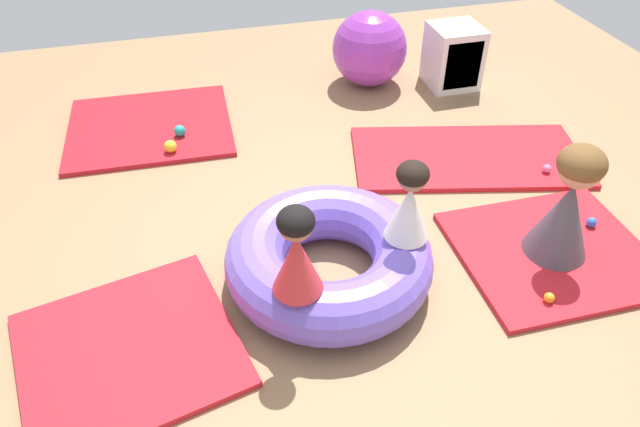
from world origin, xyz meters
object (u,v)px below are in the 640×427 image
Objects in this scene: exercise_ball_large at (369,49)px; storage_cube at (454,57)px; play_ball_pink at (547,169)px; play_ball_yellow at (170,146)px; adult_seated at (569,204)px; play_ball_orange at (549,298)px; child_in_white at (410,202)px; inflatable_cushion at (329,258)px; play_ball_blue at (592,222)px; child_in_red at (297,251)px; play_ball_teal at (180,131)px.

exercise_ball_large is 0.79m from storage_cube.
play_ball_pink is at bearing -88.06° from storage_cube.
play_ball_yellow is 0.14× the size of exercise_ball_large.
play_ball_orange is (-0.27, -0.38, -0.34)m from adult_seated.
play_ball_pink is 1.35m from play_ball_orange.
child_in_white reaches higher than play_ball_orange.
adult_seated is 11.85× the size of play_ball_pink.
inflatable_cushion is 0.61m from child_in_white.
play_ball_blue is at bearing 75.88° from child_in_white.
adult_seated is 11.62× the size of play_ball_blue.
inflatable_cushion is 1.29m from play_ball_orange.
storage_cube is at bearing 11.87° from play_ball_yellow.
play_ball_pink is at bearing -66.28° from exercise_ball_large.
child_in_red is at bearing -74.24° from play_ball_yellow.
inflatable_cushion is at bearing 48.62° from adult_seated.
child_in_red is 5.29× the size of play_ball_yellow.
inflatable_cushion reaches higher than play_ball_yellow.
play_ball_teal reaches higher than play_ball_pink.
play_ball_blue is (1.38, 0.10, -0.52)m from child_in_white.
adult_seated reaches higher than play_ball_yellow.
child_in_red is 1.73m from adult_seated.
child_in_white is 2.21m from play_ball_yellow.
play_ball_orange is (1.99, -2.17, -0.02)m from play_ball_yellow.
play_ball_yellow is 1.07× the size of play_ball_teal.
child_in_red reaches higher than child_in_white.
exercise_ball_large is (1.81, 0.58, 0.26)m from play_ball_teal.
play_ball_yellow is at bearing 116.80° from inflatable_cushion.
child_in_red reaches higher than play_ball_blue.
child_in_white is 0.72× the size of exercise_ball_large.
child_in_white reaches higher than play_ball_blue.
adult_seated reaches higher than play_ball_teal.
child_in_red is 2.32m from play_ball_teal.
play_ball_pink is at bearing 18.45° from inflatable_cushion.
adult_seated is 12.48× the size of play_ball_orange.
child_in_white reaches higher than inflatable_cushion.
inflatable_cushion is 2.85m from storage_cube.
play_ball_orange is at bearing 109.13° from adult_seated.
inflatable_cushion is 2.67m from exercise_ball_large.
play_ball_teal is 1.92m from exercise_ball_large.
inflatable_cushion is 19.97× the size of play_ball_orange.
play_ball_yellow reaches higher than play_ball_teal.
play_ball_teal is at bearing 128.49° from play_ball_orange.
play_ball_yellow is 0.24m from play_ball_teal.
child_in_red is 3.10m from exercise_ball_large.
play_ball_teal is at bearing -43.04° from child_in_red.
play_ball_teal is at bearing 143.75° from play_ball_blue.
inflatable_cushion is 18.97× the size of play_ball_pink.
play_ball_orange is at bearing -47.45° from play_ball_yellow.
child_in_red is at bearing -88.68° from child_in_white.
child_in_red is 0.76× the size of exercise_ball_large.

